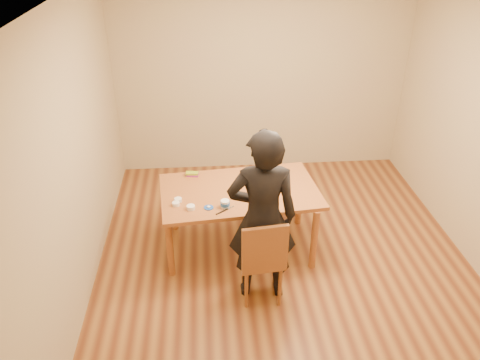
{
  "coord_description": "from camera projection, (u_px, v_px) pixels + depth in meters",
  "views": [
    {
      "loc": [
        -0.79,
        -3.91,
        3.32
      ],
      "look_at": [
        -0.46,
        0.25,
        0.9
      ],
      "focal_mm": 35.0,
      "sensor_mm": 36.0,
      "label": 1
    }
  ],
  "objects": [
    {
      "name": "room_shell",
      "position": [
        285.0,
        135.0,
        4.7
      ],
      "size": [
        4.0,
        4.5,
        2.7
      ],
      "color": "#602F18",
      "rests_on": "ground"
    },
    {
      "name": "dining_table",
      "position": [
        240.0,
        192.0,
        4.95
      ],
      "size": [
        1.74,
        1.14,
        0.04
      ],
      "primitive_type": "cube",
      "rotation": [
        0.0,
        0.0,
        0.1
      ],
      "color": "brown",
      "rests_on": "floor"
    },
    {
      "name": "dining_chair",
      "position": [
        262.0,
        258.0,
        4.43
      ],
      "size": [
        0.41,
        0.41,
        0.04
      ],
      "primitive_type": "cube",
      "rotation": [
        0.0,
        0.0,
        0.11
      ],
      "color": "brown",
      "rests_on": "floor"
    },
    {
      "name": "cake_plate",
      "position": [
        260.0,
        181.0,
        5.09
      ],
      "size": [
        0.27,
        0.27,
        0.02
      ],
      "primitive_type": "cylinder",
      "color": "red",
      "rests_on": "dining_table"
    },
    {
      "name": "cake",
      "position": [
        260.0,
        177.0,
        5.07
      ],
      "size": [
        0.22,
        0.22,
        0.07
      ],
      "primitive_type": "cylinder",
      "color": "white",
      "rests_on": "cake_plate"
    },
    {
      "name": "frosting_dome",
      "position": [
        260.0,
        173.0,
        5.04
      ],
      "size": [
        0.22,
        0.22,
        0.03
      ],
      "primitive_type": "ellipsoid",
      "color": "white",
      "rests_on": "cake"
    },
    {
      "name": "frosting_tub",
      "position": [
        225.0,
        204.0,
        4.64
      ],
      "size": [
        0.09,
        0.09,
        0.08
      ],
      "primitive_type": "cylinder",
      "color": "white",
      "rests_on": "dining_table"
    },
    {
      "name": "frosting_lid",
      "position": [
        209.0,
        208.0,
        4.64
      ],
      "size": [
        0.1,
        0.1,
        0.01
      ],
      "primitive_type": "cylinder",
      "color": "#1A46AA",
      "rests_on": "dining_table"
    },
    {
      "name": "frosting_dollop",
      "position": [
        209.0,
        206.0,
        4.63
      ],
      "size": [
        0.04,
        0.04,
        0.02
      ],
      "primitive_type": "ellipsoid",
      "color": "white",
      "rests_on": "frosting_lid"
    },
    {
      "name": "ramekin_green",
      "position": [
        191.0,
        207.0,
        4.61
      ],
      "size": [
        0.08,
        0.08,
        0.04
      ],
      "primitive_type": "cylinder",
      "color": "white",
      "rests_on": "dining_table"
    },
    {
      "name": "ramekin_yellow",
      "position": [
        178.0,
        200.0,
        4.74
      ],
      "size": [
        0.08,
        0.08,
        0.04
      ],
      "primitive_type": "cylinder",
      "color": "white",
      "rests_on": "dining_table"
    },
    {
      "name": "ramekin_multi",
      "position": [
        176.0,
        204.0,
        4.67
      ],
      "size": [
        0.08,
        0.08,
        0.04
      ],
      "primitive_type": "cylinder",
      "color": "white",
      "rests_on": "dining_table"
    },
    {
      "name": "candy_box_pink",
      "position": [
        193.0,
        175.0,
        5.2
      ],
      "size": [
        0.14,
        0.09,
        0.02
      ],
      "primitive_type": "cube",
      "rotation": [
        0.0,
        0.0,
        -0.18
      ],
      "color": "#C52E8F",
      "rests_on": "dining_table"
    },
    {
      "name": "candy_box_green",
      "position": [
        192.0,
        173.0,
        5.19
      ],
      "size": [
        0.15,
        0.09,
        0.02
      ],
      "primitive_type": "cube",
      "rotation": [
        0.0,
        0.0,
        -0.13
      ],
      "color": "#3D931B",
      "rests_on": "candy_box_pink"
    },
    {
      "name": "spatula",
      "position": [
        222.0,
        212.0,
        4.58
      ],
      "size": [
        0.13,
        0.1,
        0.01
      ],
      "primitive_type": "cube",
      "rotation": [
        0.0,
        0.0,
        0.65
      ],
      "color": "black",
      "rests_on": "dining_table"
    },
    {
      "name": "person",
      "position": [
        262.0,
        218.0,
        4.26
      ],
      "size": [
        0.66,
        0.45,
        1.77
      ],
      "primitive_type": "imported",
      "rotation": [
        0.0,
        0.0,
        3.1
      ],
      "color": "black",
      "rests_on": "floor"
    }
  ]
}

